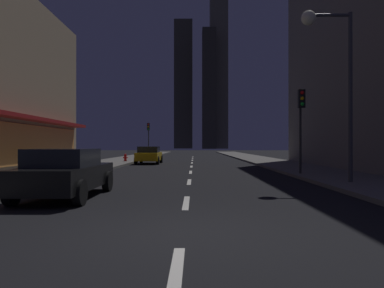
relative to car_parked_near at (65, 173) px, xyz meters
name	(u,v)px	position (x,y,z in m)	size (l,w,h in m)	color
ground_plane	(192,160)	(3.60, 27.92, -0.79)	(78.00, 136.00, 0.10)	black
sidewalk_right	(256,159)	(10.60, 27.92, -0.67)	(4.00, 76.00, 0.15)	#605E59
sidewalk_left	(130,159)	(-3.40, 27.92, -0.67)	(4.00, 76.00, 0.15)	#605E59
lane_marking_center	(191,167)	(3.60, 14.72, -0.73)	(0.16, 43.80, 0.01)	silver
skyscraper_distant_tall	(183,84)	(-1.58, 155.85, 30.30)	(8.84, 5.10, 62.08)	#413E31
skyscraper_distant_mid	(209,89)	(10.28, 141.77, 25.70)	(6.06, 7.48, 52.88)	#343127
skyscraper_distant_short	(219,70)	(15.04, 148.85, 35.86)	(8.06, 8.40, 73.20)	#5D5846
car_parked_near	(65,173)	(0.00, 0.00, 0.00)	(1.98, 4.24, 1.45)	black
car_parked_far	(149,155)	(0.00, 18.69, 0.00)	(1.98, 4.24, 1.45)	gold
fire_hydrant_far_left	(125,158)	(-2.30, 20.17, -0.29)	(0.42, 0.30, 0.65)	red
traffic_light_near_right	(301,112)	(9.10, 6.87, 2.45)	(0.32, 0.48, 4.20)	#2D2D2D
traffic_light_far_left	(148,132)	(-1.90, 32.41, 2.45)	(0.32, 0.48, 4.20)	#2D2D2D
street_lamp_right	(329,54)	(8.98, 3.06, 4.33)	(1.96, 0.56, 6.58)	#38383D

